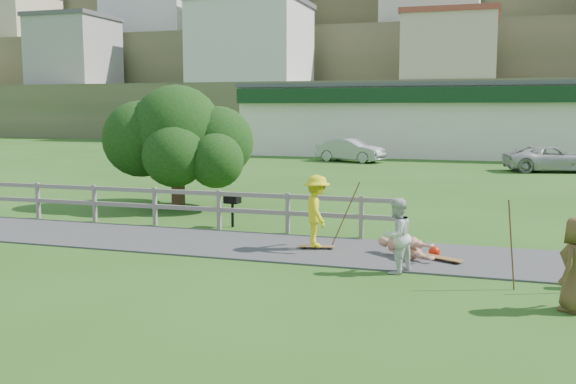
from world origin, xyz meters
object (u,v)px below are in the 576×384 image
skater_rider (317,215)px  car_white (553,159)px  skater_fallen (406,247)px  tree (177,158)px  spectator_c (576,265)px  car_silver (351,150)px  spectator_a (396,236)px  bbq (233,211)px

skater_rider → car_white: skater_rider is taller
skater_fallen → tree: size_ratio=0.31×
spectator_c → car_silver: size_ratio=0.36×
skater_fallen → spectator_a: spectator_a is taller
skater_rider → car_silver: skater_rider is taller
skater_rider → spectator_c: size_ratio=1.08×
car_silver → car_white: (11.53, -3.12, -0.04)m
tree → bbq: bearing=-42.4°
spectator_c → car_white: size_ratio=0.32×
car_white → car_silver: bearing=60.2°
car_white → bbq: (-10.10, -19.92, -0.23)m
tree → skater_fallen: bearing=-32.6°
skater_fallen → spectator_a: bearing=-144.9°
spectator_a → bbq: spectator_a is taller
car_silver → skater_rider: bearing=-151.5°
spectator_a → car_white: size_ratio=0.31×
skater_fallen → bbq: (-5.17, 2.44, 0.17)m
skater_rider → spectator_a: bearing=-153.4°
spectator_c → car_silver: 30.01m
spectator_a → spectator_c: size_ratio=0.99×
car_white → skater_rider: bearing=147.6°
spectator_a → car_silver: 27.57m
car_silver → car_white: 11.95m
spectator_c → tree: bearing=-98.3°
car_silver → tree: size_ratio=0.90×
spectator_c → bbq: 9.88m
spectator_a → tree: size_ratio=0.31×
spectator_c → bbq: (-8.30, 5.35, -0.34)m
spectator_a → tree: bearing=-100.0°
skater_fallen → tree: 10.01m
skater_fallen → bbq: bearing=101.7°
skater_fallen → car_silver: (-6.60, 25.48, 0.45)m
spectator_c → car_white: (1.80, 25.27, -0.10)m
spectator_a → car_white: bearing=-163.2°
tree → bbq: size_ratio=5.47×
skater_rider → spectator_a: (2.08, -1.56, -0.07)m
tree → bbq: (3.18, -2.90, -1.22)m
spectator_c → tree: size_ratio=0.32×
skater_rider → spectator_a: skater_rider is taller
spectator_c → tree: tree is taller
car_silver → car_white: car_silver is taller
spectator_a → spectator_c: (3.17, -1.61, 0.01)m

